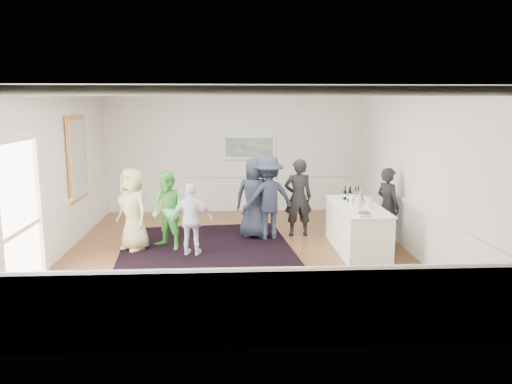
{
  "coord_description": "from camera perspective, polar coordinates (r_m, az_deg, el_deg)",
  "views": [
    {
      "loc": [
        -0.16,
        -9.69,
        3.0
      ],
      "look_at": [
        0.38,
        0.2,
        1.21
      ],
      "focal_mm": 35.0,
      "sensor_mm": 36.0,
      "label": 1
    }
  ],
  "objects": [
    {
      "name": "ceiling",
      "position": [
        9.69,
        -2.24,
        11.4
      ],
      "size": [
        7.0,
        8.0,
        0.02
      ],
      "primitive_type": "cube",
      "color": "white",
      "rests_on": "wall_back"
    },
    {
      "name": "wall_right",
      "position": [
        10.45,
        17.4,
        2.06
      ],
      "size": [
        0.02,
        8.0,
        3.2
      ],
      "primitive_type": "cube",
      "color": "white",
      "rests_on": "floor"
    },
    {
      "name": "ice_bucket",
      "position": [
        10.52,
        11.51,
        -0.62
      ],
      "size": [
        0.26,
        0.26,
        0.25
      ],
      "primitive_type": "cylinder",
      "color": "silver",
      "rests_on": "serving_table"
    },
    {
      "name": "guest_dark_b",
      "position": [
        11.28,
        4.84,
        -0.65
      ],
      "size": [
        0.67,
        0.46,
        1.76
      ],
      "primitive_type": "imported",
      "rotation": [
        0.0,
        0.0,
        3.21
      ],
      "color": "black",
      "rests_on": "floor"
    },
    {
      "name": "landscape_painting",
      "position": [
        13.7,
        -0.79,
        5.12
      ],
      "size": [
        1.44,
        0.06,
        0.66
      ],
      "color": "white",
      "rests_on": "wall_back"
    },
    {
      "name": "area_rug",
      "position": [
        10.12,
        -5.58,
        -7.0
      ],
      "size": [
        3.9,
        4.89,
        0.02
      ],
      "primitive_type": "cube",
      "rotation": [
        0.0,
        0.0,
        0.09
      ],
      "color": "black",
      "rests_on": "floor"
    },
    {
      "name": "wall_left",
      "position": [
        10.34,
        -21.95,
        1.71
      ],
      "size": [
        0.02,
        8.0,
        3.2
      ],
      "primitive_type": "cube",
      "color": "white",
      "rests_on": "floor"
    },
    {
      "name": "mirror",
      "position": [
        11.54,
        -19.74,
        3.66
      ],
      "size": [
        0.05,
        1.25,
        1.85
      ],
      "color": "#F39247",
      "rests_on": "wall_left"
    },
    {
      "name": "doorway",
      "position": [
        8.6,
        -25.53,
        -1.38
      ],
      "size": [
        0.1,
        1.78,
        2.56
      ],
      "color": "white",
      "rests_on": "wall_left"
    },
    {
      "name": "guest_lilac",
      "position": [
        9.9,
        -7.32,
        -3.14
      ],
      "size": [
        0.9,
        0.49,
        1.45
      ],
      "primitive_type": "imported",
      "rotation": [
        0.0,
        0.0,
        2.97
      ],
      "color": "silver",
      "rests_on": "floor"
    },
    {
      "name": "wall_back",
      "position": [
        13.76,
        -2.47,
        4.38
      ],
      "size": [
        7.0,
        0.02,
        3.2
      ],
      "primitive_type": "cube",
      "color": "white",
      "rests_on": "floor"
    },
    {
      "name": "wine_bottles",
      "position": [
        10.77,
        10.89,
        -0.12
      ],
      "size": [
        0.34,
        0.29,
        0.31
      ],
      "color": "black",
      "rests_on": "serving_table"
    },
    {
      "name": "guest_dark_a",
      "position": [
        10.96,
        1.41,
        -0.69
      ],
      "size": [
        1.34,
        1.0,
        1.85
      ],
      "primitive_type": "imported",
      "rotation": [
        0.0,
        0.0,
        3.43
      ],
      "color": "#212738",
      "rests_on": "floor"
    },
    {
      "name": "juice_pitchers",
      "position": [
        10.08,
        11.74,
        -1.06
      ],
      "size": [
        0.37,
        0.44,
        0.24
      ],
      "color": "#8EC044",
      "rests_on": "serving_table"
    },
    {
      "name": "wainscoting",
      "position": [
        10.01,
        -2.13,
        -4.24
      ],
      "size": [
        7.0,
        8.0,
        1.0
      ],
      "primitive_type": null,
      "color": "white",
      "rests_on": "floor"
    },
    {
      "name": "guest_navy",
      "position": [
        11.07,
        -0.11,
        -0.66
      ],
      "size": [
        1.01,
        0.79,
        1.82
      ],
      "primitive_type": "imported",
      "rotation": [
        0.0,
        0.0,
        2.88
      ],
      "color": "#212738",
      "rests_on": "floor"
    },
    {
      "name": "wall_front",
      "position": [
        5.86,
        -1.47,
        -3.59
      ],
      "size": [
        7.0,
        0.02,
        3.2
      ],
      "primitive_type": "cube",
      "color": "white",
      "rests_on": "floor"
    },
    {
      "name": "nut_bowl",
      "position": [
        9.38,
        12.23,
        -2.42
      ],
      "size": [
        0.28,
        0.28,
        0.08
      ],
      "color": "white",
      "rests_on": "serving_table"
    },
    {
      "name": "guest_tan",
      "position": [
        10.46,
        -13.91,
        -1.94
      ],
      "size": [
        0.97,
        0.96,
        1.7
      ],
      "primitive_type": "imported",
      "rotation": [
        0.0,
        0.0,
        -0.75
      ],
      "color": "tan",
      "rests_on": "floor"
    },
    {
      "name": "guest_green",
      "position": [
        10.38,
        -10.02,
        -2.11
      ],
      "size": [
        1.0,
        0.96,
        1.62
      ],
      "primitive_type": "imported",
      "rotation": [
        0.0,
        0.0,
        -0.64
      ],
      "color": "green",
      "rests_on": "floor"
    },
    {
      "name": "serving_table",
      "position": [
        10.4,
        11.45,
        -4.02
      ],
      "size": [
        0.89,
        2.33,
        0.94
      ],
      "color": "white",
      "rests_on": "floor"
    },
    {
      "name": "bartender",
      "position": [
        10.94,
        14.82,
        -1.58
      ],
      "size": [
        0.62,
        0.71,
        1.65
      ],
      "primitive_type": "imported",
      "rotation": [
        0.0,
        0.0,
        2.03
      ],
      "color": "black",
      "rests_on": "floor"
    },
    {
      "name": "floor",
      "position": [
        10.15,
        -2.11,
        -6.98
      ],
      "size": [
        8.0,
        8.0,
        0.0
      ],
      "primitive_type": "plane",
      "color": "#915D2F",
      "rests_on": "ground"
    }
  ]
}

